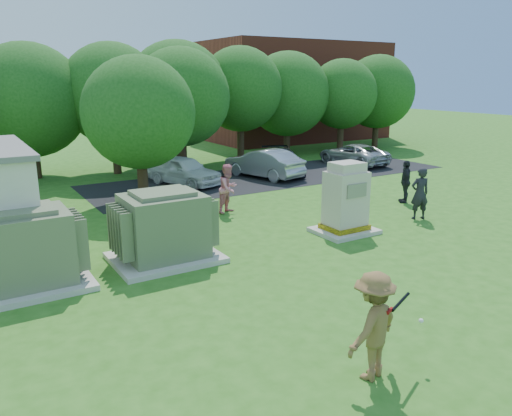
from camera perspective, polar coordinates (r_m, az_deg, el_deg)
ground at (r=12.64m, az=9.66°, el=-9.67°), size 120.00×120.00×0.00m
brick_building at (r=43.91m, az=4.44°, el=13.15°), size 15.00×8.00×8.00m
parking_strip at (r=27.03m, az=2.12°, el=3.69°), size 20.00×6.00×0.01m
transformer_left at (r=13.79m, az=-24.97°, el=-4.47°), size 3.00×2.40×2.07m
transformer_right at (r=14.59m, az=-10.47°, el=-2.29°), size 3.00×2.40×2.07m
generator_cabinet at (r=17.16m, az=10.20°, el=0.64°), size 2.00×1.64×2.44m
picnic_table at (r=19.29m, az=-9.79°, el=0.31°), size 1.68×1.26×0.72m
batter at (r=9.13m, az=13.21°, el=-12.99°), size 1.42×1.04×1.98m
person_by_generator at (r=19.56m, az=18.21°, el=1.59°), size 0.83×0.68×1.96m
person_at_picnic at (r=19.51m, az=-3.17°, el=2.24°), size 1.16×1.06×1.93m
person_walking_right at (r=22.04m, az=16.70°, el=2.92°), size 0.99×1.11×1.81m
car_white at (r=25.00m, az=-8.24°, el=4.28°), size 3.02×4.49×1.42m
car_silver_a at (r=26.54m, az=0.86°, el=5.13°), size 2.74×4.83×1.51m
car_dark at (r=27.77m, az=3.01°, el=5.34°), size 3.40×4.88×1.31m
car_silver_b at (r=31.02m, az=11.03°, el=6.05°), size 2.42×4.72×1.28m
batting_equipment at (r=9.40m, az=16.35°, el=-10.79°), size 1.03×0.42×0.52m
tree_row at (r=28.70m, az=-12.56°, el=12.35°), size 41.30×13.30×7.30m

